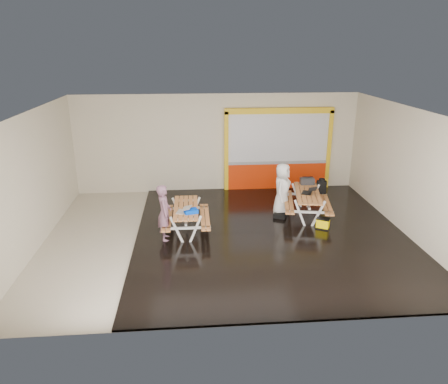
{
  "coord_description": "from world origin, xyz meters",
  "views": [
    {
      "loc": [
        -0.95,
        -10.64,
        5.04
      ],
      "look_at": [
        0.0,
        0.9,
        1.0
      ],
      "focal_mm": 33.65,
      "sensor_mm": 36.0,
      "label": 1
    }
  ],
  "objects": [
    {
      "name": "fluke_bag",
      "position": [
        2.8,
        0.19,
        0.2
      ],
      "size": [
        0.44,
        0.39,
        0.32
      ],
      "color": "black",
      "rests_on": "deck"
    },
    {
      "name": "dark_case",
      "position": [
        1.74,
        1.1,
        0.12
      ],
      "size": [
        0.44,
        0.4,
        0.14
      ],
      "primitive_type": "cube",
      "rotation": [
        0.0,
        0.0,
        -0.46
      ],
      "color": "black",
      "rests_on": "deck"
    },
    {
      "name": "picnic_table_right",
      "position": [
        2.59,
        1.19,
        0.62
      ],
      "size": [
        1.73,
        2.26,
        0.82
      ],
      "color": "#CD8043",
      "rests_on": "deck"
    },
    {
      "name": "laptop_left",
      "position": [
        -1.18,
        -0.01,
        0.82
      ],
      "size": [
        0.46,
        0.43,
        0.16
      ],
      "color": "silver",
      "rests_on": "picnic_table_left"
    },
    {
      "name": "deck",
      "position": [
        1.25,
        0.0,
        0.03
      ],
      "size": [
        7.5,
        7.98,
        0.05
      ],
      "primitive_type": "cube",
      "color": "black",
      "rests_on": "room"
    },
    {
      "name": "room",
      "position": [
        0.0,
        0.0,
        1.75
      ],
      "size": [
        10.02,
        8.02,
        3.52
      ],
      "color": "beige",
      "rests_on": "ground"
    },
    {
      "name": "picnic_table_left",
      "position": [
        -1.12,
        0.37,
        0.59
      ],
      "size": [
        1.32,
        1.93,
        0.77
      ],
      "color": "#CD8043",
      "rests_on": "deck"
    },
    {
      "name": "blue_pouch",
      "position": [
        -0.98,
        -0.08,
        0.82
      ],
      "size": [
        0.41,
        0.33,
        0.1
      ],
      "primitive_type": "cube",
      "rotation": [
        0.0,
        0.0,
        0.25
      ],
      "color": "#003DD9",
      "rests_on": "picnic_table_left"
    },
    {
      "name": "toolbox",
      "position": [
        2.78,
        1.98,
        0.92
      ],
      "size": [
        0.45,
        0.23,
        0.26
      ],
      "color": "black",
      "rests_on": "picnic_table_right"
    },
    {
      "name": "laptop_right",
      "position": [
        2.6,
        1.1,
        0.87
      ],
      "size": [
        0.55,
        0.53,
        0.18
      ],
      "color": "black",
      "rests_on": "picnic_table_right"
    },
    {
      "name": "person_left",
      "position": [
        -1.69,
        -0.11,
        0.81
      ],
      "size": [
        0.42,
        0.6,
        1.57
      ],
      "primitive_type": "imported",
      "rotation": [
        0.0,
        0.0,
        1.64
      ],
      "color": "#7F556B",
      "rests_on": "deck"
    },
    {
      "name": "person_right",
      "position": [
        1.84,
        1.41,
        0.85
      ],
      "size": [
        0.82,
        0.95,
        1.65
      ],
      "primitive_type": "imported",
      "rotation": [
        0.0,
        0.0,
        1.12
      ],
      "color": "white",
      "rests_on": "deck"
    },
    {
      "name": "backpack",
      "position": [
        3.26,
        1.94,
        0.74
      ],
      "size": [
        0.33,
        0.24,
        0.51
      ],
      "color": "black",
      "rests_on": "picnic_table_right"
    },
    {
      "name": "kiosk",
      "position": [
        2.2,
        3.93,
        1.44
      ],
      "size": [
        3.88,
        0.16,
        3.0
      ],
      "color": "red",
      "rests_on": "room"
    }
  ]
}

